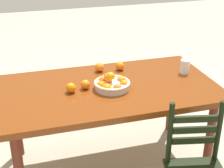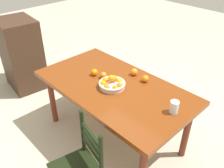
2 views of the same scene
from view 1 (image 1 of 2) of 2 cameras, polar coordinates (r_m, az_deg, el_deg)
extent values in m
plane|color=#B3AE98|center=(3.08, -0.54, -13.15)|extent=(12.00, 12.00, 0.00)
cube|color=maroon|center=(2.69, -0.60, -0.93)|extent=(1.72, 0.95, 0.05)
cylinder|color=maroon|center=(3.40, 9.92, -2.47)|extent=(0.07, 0.07, 0.70)
cylinder|color=maroon|center=(3.11, -15.80, -6.00)|extent=(0.07, 0.07, 0.70)
cylinder|color=maroon|center=(2.87, 16.07, -8.87)|extent=(0.07, 0.07, 0.70)
cylinder|color=black|center=(2.30, 9.70, -8.17)|extent=(0.04, 0.04, 0.46)
cylinder|color=black|center=(2.39, 17.45, -7.60)|extent=(0.04, 0.04, 0.46)
cube|color=black|center=(2.38, 13.50, -9.19)|extent=(0.29, 0.08, 0.04)
cube|color=black|center=(2.33, 13.71, -7.49)|extent=(0.29, 0.08, 0.04)
cube|color=black|center=(2.29, 13.92, -5.72)|extent=(0.29, 0.08, 0.04)
cylinder|color=beige|center=(2.63, 0.00, -0.29)|extent=(0.27, 0.27, 0.05)
torus|color=beige|center=(2.62, 0.00, 0.20)|extent=(0.28, 0.28, 0.02)
sphere|color=orange|center=(2.60, -1.90, -0.28)|extent=(0.07, 0.07, 0.07)
sphere|color=orange|center=(2.55, -0.87, -0.76)|extent=(0.07, 0.07, 0.07)
sphere|color=orange|center=(2.55, 0.95, -0.76)|extent=(0.07, 0.07, 0.07)
sphere|color=orange|center=(2.62, 2.02, -0.06)|extent=(0.07, 0.07, 0.07)
sphere|color=orange|center=(2.68, 1.61, 0.55)|extent=(0.07, 0.07, 0.07)
sphere|color=orange|center=(2.71, -0.21, 0.87)|extent=(0.07, 0.07, 0.07)
sphere|color=orange|center=(2.68, -1.54, 0.57)|extent=(0.07, 0.07, 0.07)
sphere|color=orange|center=(2.59, -0.25, 1.33)|extent=(0.06, 0.06, 0.06)
sphere|color=orange|center=(2.61, -0.57, 0.95)|extent=(0.06, 0.06, 0.06)
sphere|color=orange|center=(2.65, -0.54, 1.19)|extent=(0.07, 0.07, 0.07)
sphere|color=orange|center=(2.94, -2.10, 2.84)|extent=(0.08, 0.08, 0.08)
sphere|color=orange|center=(2.59, -6.91, -0.65)|extent=(0.08, 0.08, 0.08)
sphere|color=orange|center=(2.64, -4.50, -0.08)|extent=(0.07, 0.07, 0.07)
sphere|color=orange|center=(2.97, 1.35, 3.03)|extent=(0.08, 0.08, 0.08)
cylinder|color=silver|center=(2.96, 12.14, 2.89)|extent=(0.08, 0.08, 0.12)
camera|label=2|loc=(2.35, 58.01, 20.30)|focal=38.48mm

